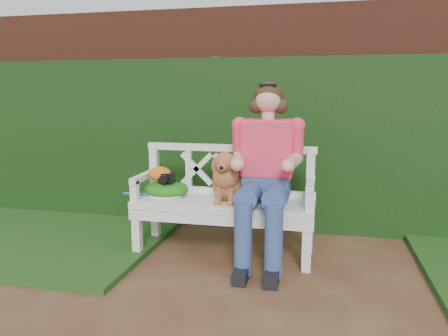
# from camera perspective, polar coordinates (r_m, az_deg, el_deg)

# --- Properties ---
(ground) EXTENTS (60.00, 60.00, 0.00)m
(ground) POSITION_cam_1_polar(r_m,az_deg,el_deg) (2.97, 5.63, -17.61)
(ground) COLOR #4D2A1D
(brick_wall) EXTENTS (10.00, 0.30, 2.20)m
(brick_wall) POSITION_cam_1_polar(r_m,az_deg,el_deg) (4.54, 8.94, 6.34)
(brick_wall) COLOR brown
(brick_wall) RESTS_ON ground
(ivy_hedge) EXTENTS (10.00, 0.18, 1.70)m
(ivy_hedge) POSITION_cam_1_polar(r_m,az_deg,el_deg) (4.34, 8.65, 2.88)
(ivy_hedge) COLOR #1C4414
(ivy_hedge) RESTS_ON ground
(grass_left) EXTENTS (2.60, 2.00, 0.05)m
(grass_left) POSITION_cam_1_polar(r_m,az_deg,el_deg) (4.64, -23.88, -7.85)
(grass_left) COLOR black
(grass_left) RESTS_ON ground
(garden_bench) EXTENTS (1.65, 0.81, 0.48)m
(garden_bench) POSITION_cam_1_polar(r_m,az_deg,el_deg) (3.73, -0.00, -7.74)
(garden_bench) COLOR white
(garden_bench) RESTS_ON ground
(seated_woman) EXTENTS (0.85, 0.98, 1.46)m
(seated_woman) POSITION_cam_1_polar(r_m,az_deg,el_deg) (3.54, 5.56, -0.61)
(seated_woman) COLOR #D93D3E
(seated_woman) RESTS_ON ground
(dog) EXTENTS (0.36, 0.44, 0.43)m
(dog) POSITION_cam_1_polar(r_m,az_deg,el_deg) (3.57, 0.47, -1.00)
(dog) COLOR #8F563D
(dog) RESTS_ON garden_bench
(tennis_racket) EXTENTS (0.60, 0.41, 0.03)m
(tennis_racket) POSITION_cam_1_polar(r_m,az_deg,el_deg) (3.80, -8.10, -3.56)
(tennis_racket) COLOR silver
(tennis_racket) RESTS_ON garden_bench
(green_bag) EXTENTS (0.44, 0.38, 0.13)m
(green_bag) POSITION_cam_1_polar(r_m,az_deg,el_deg) (3.81, -7.53, -2.72)
(green_bag) COLOR #1F7A18
(green_bag) RESTS_ON garden_bench
(camera_item) EXTENTS (0.13, 0.11, 0.08)m
(camera_item) POSITION_cam_1_polar(r_m,az_deg,el_deg) (3.75, -7.49, -1.26)
(camera_item) COLOR black
(camera_item) RESTS_ON green_bag
(baseball_glove) EXTENTS (0.22, 0.18, 0.13)m
(baseball_glove) POSITION_cam_1_polar(r_m,az_deg,el_deg) (3.80, -8.36, -0.78)
(baseball_glove) COLOR orange
(baseball_glove) RESTS_ON green_bag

